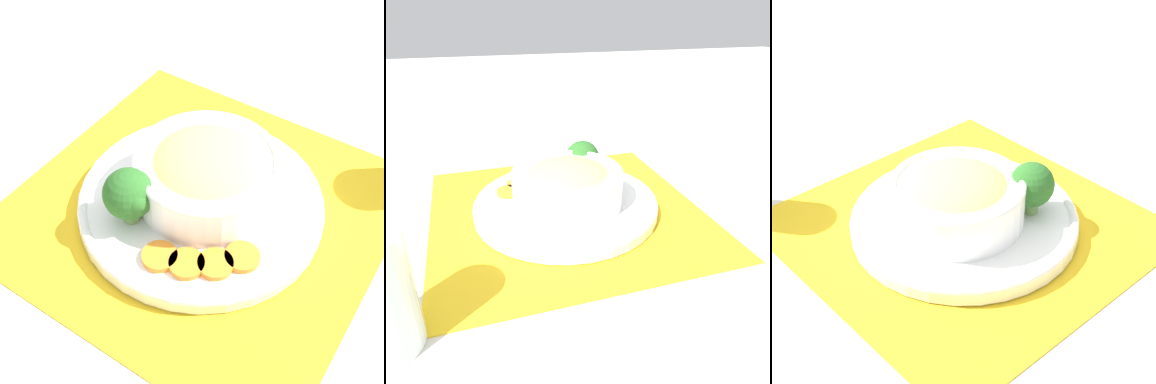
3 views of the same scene
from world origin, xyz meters
TOP-DOWN VIEW (x-y plane):
  - ground_plane at (0.00, 0.00)m, footprint 4.00×4.00m
  - placemat at (0.00, 0.00)m, footprint 0.43×0.43m
  - plate at (0.00, 0.00)m, footprint 0.29×0.29m
  - bowl at (-0.00, -0.01)m, footprint 0.17×0.17m
  - broccoli_floret at (0.05, 0.07)m, footprint 0.06×0.06m
  - carrot_slice_near at (-0.01, 0.10)m, footprint 0.04×0.04m
  - carrot_slice_middle at (-0.04, 0.09)m, footprint 0.04×0.04m
  - carrot_slice_far at (-0.07, 0.07)m, footprint 0.04×0.04m
  - carrot_slice_extra at (-0.09, 0.05)m, footprint 0.04×0.04m

SIDE VIEW (x-z plane):
  - ground_plane at x=0.00m, z-range 0.00..0.00m
  - placemat at x=0.00m, z-range 0.00..0.00m
  - plate at x=0.00m, z-range 0.00..0.03m
  - carrot_slice_near at x=-0.01m, z-range 0.02..0.03m
  - carrot_slice_middle at x=-0.04m, z-range 0.02..0.03m
  - carrot_slice_far at x=-0.07m, z-range 0.02..0.03m
  - carrot_slice_extra at x=-0.09m, z-range 0.02..0.03m
  - bowl at x=0.00m, z-range 0.02..0.09m
  - broccoli_floret at x=0.05m, z-range 0.03..0.10m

